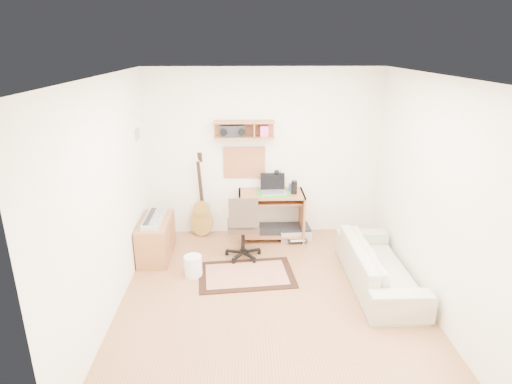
{
  "coord_description": "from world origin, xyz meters",
  "views": [
    {
      "loc": [
        -0.34,
        -4.47,
        2.91
      ],
      "look_at": [
        -0.15,
        1.05,
        1.0
      ],
      "focal_mm": 30.17,
      "sensor_mm": 36.0,
      "label": 1
    }
  ],
  "objects_px": {
    "task_chair": "(243,226)",
    "printer": "(295,232)",
    "cabinet": "(156,238)",
    "desk": "(271,216)",
    "sofa": "(380,259)"
  },
  "relations": [
    {
      "from": "printer",
      "to": "sofa",
      "type": "relative_size",
      "value": 0.27
    },
    {
      "from": "task_chair",
      "to": "cabinet",
      "type": "relative_size",
      "value": 1.08
    },
    {
      "from": "printer",
      "to": "sofa",
      "type": "distance_m",
      "value": 1.7
    },
    {
      "from": "cabinet",
      "to": "desk",
      "type": "bearing_deg",
      "value": 18.33
    },
    {
      "from": "task_chair",
      "to": "printer",
      "type": "height_order",
      "value": "task_chair"
    },
    {
      "from": "desk",
      "to": "sofa",
      "type": "relative_size",
      "value": 0.55
    },
    {
      "from": "desk",
      "to": "printer",
      "type": "relative_size",
      "value": 2.08
    },
    {
      "from": "desk",
      "to": "cabinet",
      "type": "height_order",
      "value": "desk"
    },
    {
      "from": "task_chair",
      "to": "cabinet",
      "type": "bearing_deg",
      "value": 174.04
    },
    {
      "from": "cabinet",
      "to": "printer",
      "type": "distance_m",
      "value": 2.15
    },
    {
      "from": "desk",
      "to": "task_chair",
      "type": "relative_size",
      "value": 1.03
    },
    {
      "from": "desk",
      "to": "cabinet",
      "type": "relative_size",
      "value": 1.11
    },
    {
      "from": "cabinet",
      "to": "sofa",
      "type": "height_order",
      "value": "sofa"
    },
    {
      "from": "cabinet",
      "to": "printer",
      "type": "relative_size",
      "value": 1.87
    },
    {
      "from": "cabinet",
      "to": "sofa",
      "type": "xyz_separation_m",
      "value": [
        2.96,
        -0.87,
        0.08
      ]
    }
  ]
}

